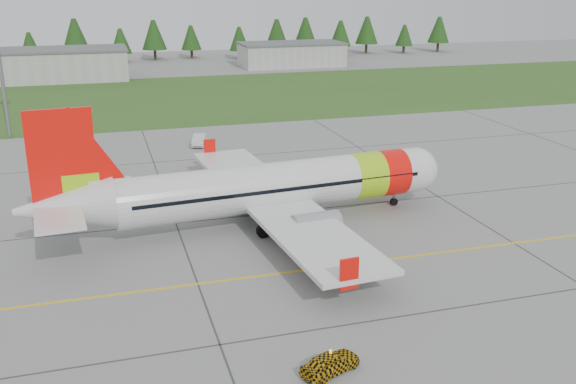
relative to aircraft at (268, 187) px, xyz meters
name	(u,v)px	position (x,y,z in m)	size (l,w,h in m)	color
ground	(454,308)	(7.38, -17.88, -3.17)	(320.00, 320.00, 0.00)	gray
aircraft	(268,187)	(0.00, 0.00, 0.00)	(36.26, 33.52, 10.98)	silver
follow_me_car	(331,344)	(-2.54, -22.19, -1.45)	(1.38, 1.17, 3.44)	#D6A10B
service_van	(199,128)	(-1.28, 28.71, -0.96)	(1.54, 1.45, 4.41)	silver
grass_strip	(216,95)	(7.38, 64.12, -3.15)	(320.00, 50.00, 0.03)	#30561E
taxi_guideline	(398,258)	(7.38, -9.88, -3.16)	(120.00, 0.25, 0.02)	gold
hangar_west	(46,66)	(-22.62, 92.12, -0.17)	(32.00, 14.00, 6.00)	#A8A8A3
hangar_east	(291,55)	(32.38, 100.12, -0.57)	(24.00, 12.00, 5.20)	#A8A8A3
treeline	(176,40)	(7.38, 120.12, 1.83)	(160.00, 8.00, 10.00)	#1C3F14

